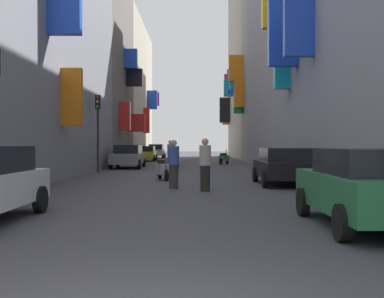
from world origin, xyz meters
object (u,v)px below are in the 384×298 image
at_px(parked_car_yellow, 146,153).
at_px(pedestrian_near_left, 170,155).
at_px(parked_car_silver, 156,151).
at_px(pedestrian_crossing, 174,164).
at_px(pedestrian_near_right, 205,165).
at_px(parked_car_green, 366,186).
at_px(scooter_green, 224,158).
at_px(scooter_silver, 163,169).
at_px(parked_car_grey, 128,156).
at_px(scooter_black, 175,162).
at_px(parked_car_black, 284,165).
at_px(traffic_light_near_corner, 98,120).

relative_size(parked_car_yellow, pedestrian_near_left, 2.22).
xyz_separation_m(parked_car_yellow, parked_car_silver, (0.17, 9.99, 0.07)).
bearing_deg(pedestrian_crossing, pedestrian_near_right, -42.05).
relative_size(parked_car_green, pedestrian_near_right, 2.42).
distance_m(parked_car_yellow, scooter_green, 9.69).
height_order(scooter_silver, pedestrian_near_right, pedestrian_near_right).
relative_size(parked_car_yellow, parked_car_silver, 0.95).
xyz_separation_m(parked_car_yellow, pedestrian_near_left, (2.96, -14.11, 0.17)).
xyz_separation_m(parked_car_grey, scooter_black, (3.17, -2.82, -0.31)).
xyz_separation_m(parked_car_black, parked_car_silver, (-7.69, 35.95, 0.06)).
xyz_separation_m(pedestrian_crossing, pedestrian_near_left, (-0.79, 13.37, 0.05)).
bearing_deg(scooter_black, parked_car_grey, 138.36).
bearing_deg(parked_car_yellow, scooter_green, -45.94).
xyz_separation_m(parked_car_silver, scooter_black, (3.18, -25.79, -0.33)).
bearing_deg(parked_car_green, pedestrian_near_left, 102.37).
bearing_deg(parked_car_green, parked_car_silver, 99.33).
height_order(scooter_black, pedestrian_near_right, pedestrian_near_right).
distance_m(scooter_silver, pedestrian_crossing, 4.10).
relative_size(parked_car_black, scooter_silver, 2.21).
distance_m(scooter_green, pedestrian_near_left, 8.09).
relative_size(scooter_silver, scooter_black, 1.01).
bearing_deg(pedestrian_crossing, parked_car_black, 20.41).
xyz_separation_m(scooter_green, scooter_black, (-3.38, -8.84, -0.00)).
distance_m(parked_car_grey, parked_car_silver, 22.98).
relative_size(parked_car_silver, scooter_black, 2.23).
height_order(scooter_black, pedestrian_near_left, pedestrian_near_left).
bearing_deg(pedestrian_crossing, parked_car_silver, 95.46).
distance_m(scooter_black, pedestrian_near_right, 12.74).
height_order(parked_car_green, parked_car_black, parked_car_green).
bearing_deg(scooter_black, scooter_green, 69.04).
xyz_separation_m(scooter_silver, pedestrian_near_right, (1.71, -5.00, 0.40)).
relative_size(parked_car_yellow, scooter_silver, 2.09).
bearing_deg(scooter_black, parked_car_yellow, 101.99).
distance_m(parked_car_yellow, parked_car_grey, 12.98).
distance_m(scooter_silver, scooter_black, 7.65).
xyz_separation_m(pedestrian_crossing, traffic_light_near_corner, (-4.48, 9.28, 2.01)).
height_order(parked_car_grey, scooter_silver, parked_car_grey).
bearing_deg(parked_car_black, traffic_light_near_corner, 137.95).
bearing_deg(scooter_black, scooter_silver, -91.77).
relative_size(parked_car_green, parked_car_black, 1.00).
xyz_separation_m(parked_car_yellow, pedestrian_crossing, (3.76, -27.48, 0.11)).
distance_m(parked_car_black, pedestrian_crossing, 4.38).
height_order(pedestrian_crossing, pedestrian_near_left, pedestrian_near_left).
bearing_deg(parked_car_silver, parked_car_grey, -89.97).
height_order(parked_car_yellow, parked_car_silver, parked_car_silver).
relative_size(parked_car_green, pedestrian_crossing, 2.48).
distance_m(parked_car_silver, scooter_silver, 33.57).
bearing_deg(pedestrian_near_left, pedestrian_crossing, -86.61).
bearing_deg(parked_car_black, parked_car_grey, 120.63).
bearing_deg(scooter_green, scooter_black, -110.96).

